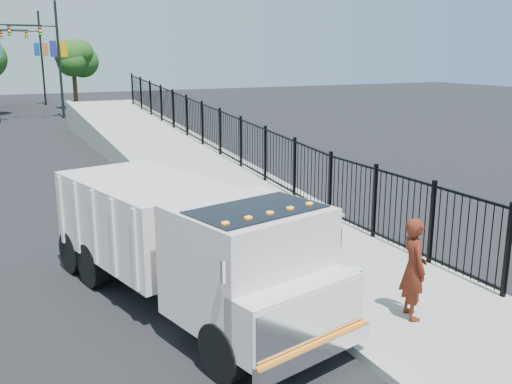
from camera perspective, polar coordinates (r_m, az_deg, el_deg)
name	(u,v)px	position (r m, az deg, el deg)	size (l,w,h in m)	color
ground	(287,297)	(11.25, 3.13, -10.41)	(120.00, 120.00, 0.00)	black
sidewalk	(437,316)	(10.83, 17.62, -11.76)	(3.55, 12.00, 0.12)	#9E998E
curb	(346,338)	(9.70, 9.03, -14.25)	(0.30, 12.00, 0.16)	#ADAAA3
ramp	(158,156)	(26.36, -9.77, 3.58)	(3.95, 24.00, 1.70)	#9E998E
iron_fence	(220,147)	(22.93, -3.60, 4.51)	(0.10, 28.00, 1.80)	black
truck	(187,240)	(10.40, -6.88, -4.75)	(3.73, 7.17, 2.35)	black
worker	(414,268)	(10.20, 15.50, -7.36)	(0.65, 0.43, 1.79)	#541D10
debris	(354,268)	(12.35, 9.77, -7.47)	(0.40, 0.40, 0.10)	silver
light_pole_1	(54,55)	(42.86, -19.52, 12.77)	(3.77, 0.22, 8.00)	black
light_pole_3	(38,54)	(54.12, -20.98, 12.72)	(3.77, 0.22, 8.00)	black
tree_1	(73,60)	(49.94, -17.83, 12.45)	(2.44, 2.44, 5.22)	#382314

